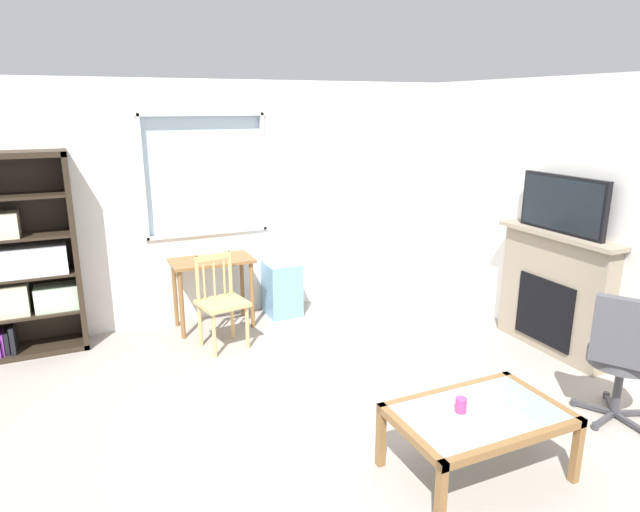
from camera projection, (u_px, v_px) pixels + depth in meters
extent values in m
cube|color=#9E9389|center=(325.00, 422.00, 4.11)|extent=(6.10, 5.93, 0.02)
cube|color=silver|center=(232.00, 272.00, 6.15)|extent=(5.10, 0.12, 0.93)
cube|color=silver|center=(224.00, 96.00, 5.65)|extent=(5.10, 0.12, 0.33)
cube|color=silver|center=(49.00, 183.00, 5.18)|extent=(1.68, 0.12, 1.25)
cube|color=silver|center=(350.00, 167.00, 6.44)|extent=(2.17, 0.12, 1.25)
cube|color=silver|center=(204.00, 174.00, 5.77)|extent=(1.25, 0.02, 1.25)
cube|color=white|center=(209.00, 233.00, 5.87)|extent=(1.31, 0.06, 0.03)
cube|color=white|center=(202.00, 114.00, 5.54)|extent=(1.31, 0.06, 0.03)
cube|color=white|center=(143.00, 179.00, 5.46)|extent=(0.03, 0.06, 1.25)
cube|color=white|center=(263.00, 172.00, 5.95)|extent=(0.03, 0.06, 1.25)
cube|color=silver|center=(597.00, 225.00, 4.81)|extent=(0.12, 5.13, 2.51)
cube|color=#2D2319|center=(76.00, 251.00, 5.18)|extent=(0.05, 0.38, 1.87)
cube|color=#2D2319|center=(10.00, 154.00, 4.77)|extent=(0.90, 0.38, 0.05)
cube|color=#2D2319|center=(38.00, 348.00, 5.26)|extent=(0.90, 0.38, 0.05)
cube|color=#2D2319|center=(26.00, 251.00, 5.17)|extent=(0.90, 0.02, 1.87)
cube|color=#2D2319|center=(33.00, 312.00, 5.16)|extent=(0.85, 0.36, 0.02)
cube|color=#2D2319|center=(27.00, 275.00, 5.06)|extent=(0.85, 0.36, 0.02)
cube|color=#2D2319|center=(22.00, 236.00, 4.97)|extent=(0.85, 0.36, 0.02)
cube|color=#2D2319|center=(16.00, 196.00, 4.87)|extent=(0.85, 0.36, 0.02)
cube|color=beige|center=(7.00, 300.00, 5.03)|extent=(0.36, 0.27, 0.29)
cube|color=#B7D6B2|center=(57.00, 297.00, 5.20)|extent=(0.38, 0.27, 0.23)
cube|color=silver|center=(26.00, 260.00, 5.02)|extent=(0.69, 0.33, 0.26)
cube|color=purple|center=(0.00, 343.00, 5.09)|extent=(0.03, 0.29, 0.19)
cube|color=purple|center=(4.00, 342.00, 5.10)|extent=(0.02, 0.23, 0.20)
cube|color=black|center=(8.00, 341.00, 5.11)|extent=(0.04, 0.22, 0.21)
cube|color=black|center=(13.00, 337.00, 5.12)|extent=(0.04, 0.27, 0.26)
cube|color=brown|center=(212.00, 261.00, 5.65)|extent=(0.82, 0.45, 0.03)
cylinder|color=brown|center=(182.00, 305.00, 5.45)|extent=(0.04, 0.04, 0.71)
cylinder|color=brown|center=(252.00, 295.00, 5.74)|extent=(0.04, 0.04, 0.71)
cylinder|color=brown|center=(175.00, 294.00, 5.76)|extent=(0.04, 0.04, 0.71)
cylinder|color=brown|center=(242.00, 285.00, 6.05)|extent=(0.04, 0.04, 0.71)
cube|color=tan|center=(222.00, 303.00, 5.22)|extent=(0.49, 0.47, 0.04)
cylinder|color=tan|center=(214.00, 336.00, 5.07)|extent=(0.04, 0.04, 0.43)
cylinder|color=tan|center=(247.00, 328.00, 5.25)|extent=(0.04, 0.04, 0.43)
cylinder|color=tan|center=(200.00, 325.00, 5.32)|extent=(0.04, 0.04, 0.43)
cylinder|color=tan|center=(232.00, 317.00, 5.51)|extent=(0.04, 0.04, 0.43)
cylinder|color=tan|center=(197.00, 279.00, 5.20)|extent=(0.04, 0.04, 0.45)
cylinder|color=tan|center=(230.00, 273.00, 5.38)|extent=(0.04, 0.04, 0.45)
cube|color=tan|center=(213.00, 257.00, 5.24)|extent=(0.36, 0.10, 0.06)
cylinder|color=tan|center=(204.00, 281.00, 5.24)|extent=(0.02, 0.02, 0.35)
cylinder|color=tan|center=(214.00, 279.00, 5.30)|extent=(0.02, 0.02, 0.35)
cylinder|color=tan|center=(224.00, 277.00, 5.36)|extent=(0.02, 0.02, 0.35)
cube|color=#72ADDB|center=(282.00, 288.00, 6.12)|extent=(0.35, 0.40, 0.59)
cube|color=gray|center=(554.00, 295.00, 5.15)|extent=(0.18, 1.17, 1.11)
cube|color=black|center=(544.00, 311.00, 5.15)|extent=(0.03, 0.65, 0.61)
cube|color=gray|center=(559.00, 235.00, 4.99)|extent=(0.26, 1.27, 0.04)
cube|color=black|center=(563.00, 204.00, 4.91)|extent=(0.05, 0.91, 0.51)
cube|color=black|center=(560.00, 205.00, 4.90)|extent=(0.01, 0.86, 0.46)
cylinder|color=#4C4C51|center=(623.00, 358.00, 4.03)|extent=(0.48, 0.48, 0.09)
cube|color=#4C4C51|center=(624.00, 332.00, 3.78)|extent=(0.28, 0.38, 0.48)
cylinder|color=#38383D|center=(618.00, 388.00, 4.09)|extent=(0.06, 0.06, 0.42)
cube|color=#38383D|center=(593.00, 407.00, 4.22)|extent=(0.18, 0.26, 0.03)
cylinder|color=#38383D|center=(574.00, 403.00, 4.30)|extent=(0.05, 0.05, 0.05)
cube|color=#38383D|center=(605.00, 419.00, 4.07)|extent=(0.28, 0.10, 0.03)
cylinder|color=#38383D|center=(595.00, 426.00, 3.98)|extent=(0.05, 0.05, 0.05)
cube|color=#38383D|center=(630.00, 423.00, 4.02)|extent=(0.06, 0.28, 0.03)
cube|color=#38383D|center=(632.00, 413.00, 4.15)|extent=(0.27, 0.14, 0.03)
cube|color=#38383D|center=(610.00, 403.00, 4.28)|extent=(0.21, 0.24, 0.03)
cylinder|color=#38383D|center=(606.00, 395.00, 4.41)|extent=(0.05, 0.05, 0.05)
cube|color=#8C9E99|center=(479.00, 413.00, 3.41)|extent=(0.96, 0.59, 0.02)
cube|color=brown|center=(516.00, 443.00, 3.13)|extent=(1.06, 0.05, 0.05)
cube|color=brown|center=(447.00, 391.00, 3.69)|extent=(1.06, 0.05, 0.05)
cube|color=brown|center=(410.00, 435.00, 3.21)|extent=(0.05, 0.69, 0.05)
cube|color=brown|center=(541.00, 398.00, 3.62)|extent=(0.05, 0.69, 0.05)
cube|color=brown|center=(441.00, 501.00, 2.99)|extent=(0.05, 0.05, 0.39)
cube|color=brown|center=(577.00, 454.00, 3.39)|extent=(0.05, 0.05, 0.39)
cube|color=brown|center=(381.00, 438.00, 3.55)|extent=(0.05, 0.05, 0.39)
cube|color=brown|center=(504.00, 404.00, 3.95)|extent=(0.05, 0.05, 0.39)
cylinder|color=#DB3D84|center=(461.00, 405.00, 3.40)|extent=(0.07, 0.07, 0.09)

